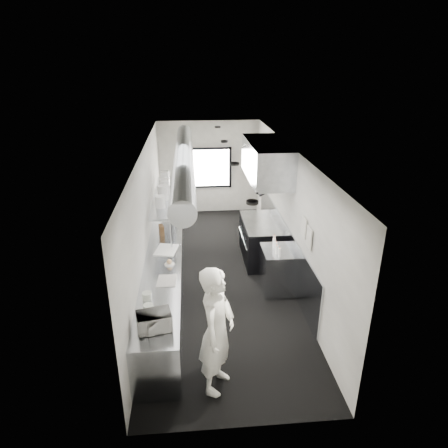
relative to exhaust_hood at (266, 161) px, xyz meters
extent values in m
cube|color=black|center=(-1.10, -0.70, -2.39)|extent=(3.00, 8.00, 0.01)
cube|color=beige|center=(-1.10, -0.70, 0.41)|extent=(3.00, 8.00, 0.01)
cube|color=beige|center=(-1.10, 3.30, -0.99)|extent=(3.00, 0.02, 2.80)
cube|color=beige|center=(-1.10, -4.70, -0.99)|extent=(3.00, 0.02, 2.80)
cube|color=beige|center=(-2.60, -0.70, -0.99)|extent=(0.02, 8.00, 2.80)
cube|color=beige|center=(0.40, -0.70, -0.99)|extent=(0.02, 8.00, 2.80)
cube|color=#989FA5|center=(0.38, -0.40, -1.84)|extent=(0.03, 5.50, 1.10)
cylinder|color=gray|center=(-1.80, -0.30, 0.16)|extent=(0.40, 6.40, 0.40)
cube|color=white|center=(-1.10, 3.26, -0.99)|extent=(1.20, 0.03, 1.10)
cube|color=black|center=(-1.10, 3.28, -0.42)|extent=(1.36, 0.03, 0.08)
cube|color=black|center=(-1.10, 3.28, -1.57)|extent=(1.36, 0.03, 0.08)
cube|color=black|center=(-1.74, 3.28, -0.99)|extent=(0.08, 0.03, 1.25)
cube|color=black|center=(-0.46, 3.28, -0.99)|extent=(0.08, 0.03, 1.25)
cube|color=#989FA5|center=(0.00, 0.00, 0.01)|extent=(0.80, 2.20, 0.80)
cube|color=#989FA5|center=(-0.38, 0.00, -0.38)|extent=(0.05, 2.20, 0.05)
cube|color=black|center=(-0.08, 0.00, -0.33)|extent=(0.50, 2.10, 0.28)
cube|color=#989FA5|center=(-2.25, -1.20, -1.94)|extent=(0.70, 6.00, 0.90)
cube|color=#989FA5|center=(-2.30, 0.30, -0.84)|extent=(0.45, 3.00, 0.04)
cylinder|color=#989FA5|center=(-2.10, -1.10, -1.17)|extent=(0.04, 0.04, 0.66)
cylinder|color=#989FA5|center=(-2.10, 0.30, -1.17)|extent=(0.04, 0.04, 0.66)
cylinder|color=#989FA5|center=(-2.10, 1.70, -1.17)|extent=(0.04, 0.04, 0.66)
cube|color=black|center=(-0.05, 0.00, -1.94)|extent=(0.85, 1.60, 0.90)
cube|color=#989FA5|center=(-0.05, 0.00, -1.47)|extent=(0.85, 1.60, 0.04)
cube|color=#989FA5|center=(-0.46, 0.00, -1.94)|extent=(0.03, 1.55, 0.80)
cylinder|color=#989FA5|center=(-0.49, 0.00, -1.84)|extent=(0.03, 1.30, 0.03)
cube|color=#989FA5|center=(0.05, -1.40, -1.94)|extent=(0.65, 0.80, 0.90)
cube|color=#989FA5|center=(-2.25, 2.50, -1.94)|extent=(0.70, 1.20, 0.90)
cube|color=beige|center=(0.37, -1.90, -0.79)|extent=(0.02, 0.28, 0.38)
cube|color=beige|center=(0.37, -2.25, -0.84)|extent=(0.02, 0.28, 0.38)
imported|color=white|center=(-1.38, -3.94, -1.41)|extent=(0.72, 0.84, 1.95)
imported|color=white|center=(-2.26, -3.72, -1.36)|extent=(0.51, 0.43, 0.27)
cylinder|color=beige|center=(-2.38, -3.27, -1.44)|extent=(0.18, 0.18, 0.11)
cylinder|color=beige|center=(-2.43, -2.93, -1.43)|extent=(0.19, 0.19, 0.11)
cube|color=silver|center=(-2.14, -2.40, -1.49)|extent=(0.35, 0.43, 0.01)
cylinder|color=silver|center=(-2.12, -1.82, -1.48)|extent=(0.20, 0.20, 0.02)
sphere|color=tan|center=(-2.12, -1.82, -1.43)|extent=(0.09, 0.09, 0.09)
cube|color=white|center=(-2.20, -1.20, -1.48)|extent=(0.50, 0.60, 0.02)
cube|color=brown|center=(-2.34, -0.43, -1.38)|extent=(0.14, 0.22, 0.22)
cylinder|color=silver|center=(-2.31, -0.52, -0.69)|extent=(0.27, 0.27, 0.25)
cylinder|color=silver|center=(-2.28, -0.01, -0.66)|extent=(0.28, 0.28, 0.32)
cylinder|color=silver|center=(-2.27, 0.39, -0.65)|extent=(0.24, 0.24, 0.34)
cylinder|color=silver|center=(-2.30, 1.09, -0.64)|extent=(0.26, 0.26, 0.35)
cylinder|color=white|center=(0.00, -1.67, -1.40)|extent=(0.08, 0.08, 0.18)
cylinder|color=white|center=(-0.03, -1.56, -1.40)|extent=(0.07, 0.07, 0.18)
cylinder|color=white|center=(-0.01, -1.38, -1.41)|extent=(0.07, 0.07, 0.17)
cylinder|color=white|center=(-0.02, -1.26, -1.39)|extent=(0.08, 0.08, 0.19)
cylinder|color=white|center=(0.03, -1.05, -1.41)|extent=(0.06, 0.06, 0.16)
camera|label=1|loc=(-1.68, -8.43, 2.08)|focal=31.84mm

